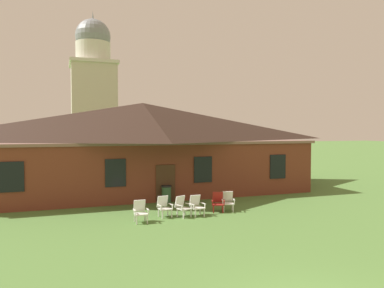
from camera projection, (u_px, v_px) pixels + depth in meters
The scene contains 9 objects.
brick_building at pixel (143, 145), 24.91m from camera, with size 20.80×10.40×5.89m.
dome_tower at pixel (94, 96), 41.04m from camera, with size 5.18×5.18×17.35m.
lawn_chair_by_porch at pixel (140, 211), 15.99m from camera, with size 0.65×0.67×0.96m.
lawn_chair_near_door at pixel (164, 206), 16.98m from camera, with size 0.71×0.74×0.96m.
lawn_chair_left_end at pixel (182, 206), 17.00m from camera, with size 0.79×0.83×0.96m.
lawn_chair_middle at pixel (197, 205), 17.21m from camera, with size 0.69×0.72×0.96m.
lawn_chair_right_end at pixel (218, 202), 18.02m from camera, with size 0.77×0.82×0.96m.
lawn_chair_far_side at pixel (228, 201), 18.23m from camera, with size 0.76×0.81×0.96m.
trash_bin at pixel (166, 194), 20.09m from camera, with size 0.56×0.56×0.98m.
Camera 1 is at (-4.98, -6.11, 4.07)m, focal length 34.02 mm.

